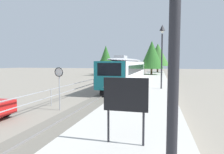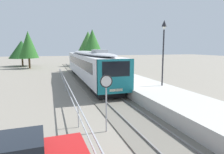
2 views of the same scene
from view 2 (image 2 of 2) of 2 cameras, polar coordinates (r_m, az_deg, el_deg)
name	(u,v)px [view 2 (image 2 of 2)]	position (r m, az deg, el deg)	size (l,w,h in m)	color
ground_plane	(67,89)	(20.30, -12.67, -3.31)	(160.00, 160.00, 0.00)	gray
track_rails	(97,87)	(20.74, -4.38, -2.78)	(3.20, 60.00, 0.14)	#6B665B
commuter_train	(90,64)	(24.00, -6.43, 3.82)	(2.82, 20.08, 3.74)	silver
station_platform	(126,81)	(21.62, 4.03, -1.19)	(3.90, 60.00, 0.90)	#B7B5AD
platform_lamp_mid_platform	(164,41)	(16.95, 14.59, 10.06)	(0.34, 0.34, 5.35)	#232328
speed_limit_sign	(106,89)	(9.40, -1.65, -3.51)	(0.61, 0.10, 2.81)	#9EA0A5
carpark_fence	(78,110)	(10.40, -9.67, -9.38)	(0.06, 36.06, 1.25)	#9EA0A5
tree_behind_carpark	(22,50)	(47.52, -24.47, 7.19)	(5.42, 5.42, 5.53)	brown
tree_behind_station_far	(28,45)	(41.64, -22.87, 8.56)	(3.65, 3.65, 7.18)	brown
tree_distant_left	(88,43)	(44.47, -6.84, 9.55)	(5.36, 5.36, 7.56)	brown
tree_distant_centre	(92,44)	(35.22, -5.64, 9.27)	(4.33, 4.33, 7.19)	brown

